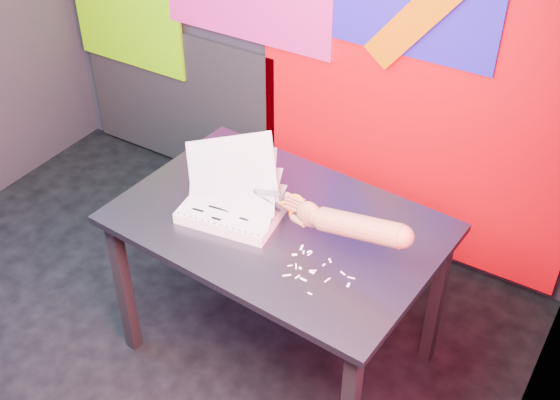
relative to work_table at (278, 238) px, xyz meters
The scene contains 7 objects.
room 1.00m from the work_table, 133.52° to the right, with size 3.01×3.01×2.71m.
backdrop 1.07m from the work_table, 115.34° to the left, with size 2.88×0.05×2.08m.
work_table is the anchor object (origin of this frame).
printout_stack 0.22m from the work_table, 161.19° to the right, with size 0.45×0.32×0.35m.
scissors 0.24m from the work_table, 25.44° to the right, with size 0.23×0.02×0.13m.
hand_forearm 0.42m from the work_table, ahead, with size 0.49×0.10×0.16m.
paper_clippings 0.30m from the work_table, 33.99° to the right, with size 0.25×0.21×0.00m.
Camera 1 is at (1.59, -1.22, 2.44)m, focal length 45.00 mm.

